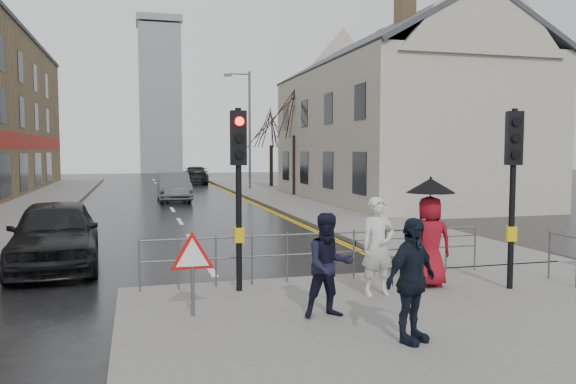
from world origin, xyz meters
TOP-DOWN VIEW (x-y plane):
  - ground at (0.00, 0.00)m, footprint 120.00×120.00m
  - near_pavement at (3.00, -3.50)m, footprint 10.00×9.00m
  - left_pavement at (-6.50, 23.00)m, footprint 4.00×44.00m
  - right_pavement at (6.50, 25.00)m, footprint 4.00×40.00m
  - pavement_bridge_right at (6.50, 3.00)m, footprint 4.00×4.20m
  - building_right_cream at (12.00, 18.00)m, footprint 9.00×16.40m
  - church_tower at (1.50, 62.00)m, footprint 5.00×5.00m
  - traffic_signal_near_left at (0.20, 0.20)m, footprint 0.28×0.27m
  - traffic_signal_near_right at (5.20, -1.00)m, footprint 0.34×0.33m
  - guard_railing_front at (1.95, 0.60)m, footprint 7.14×0.04m
  - warning_sign at (-0.80, -1.21)m, footprint 0.80×0.07m
  - street_lamp at (5.82, 28.00)m, footprint 1.83×0.25m
  - tree_near at (7.50, 22.00)m, footprint 2.40×2.40m
  - tree_far at (8.00, 30.00)m, footprint 2.40×2.40m
  - pedestrian_a at (2.56, -0.79)m, footprint 0.68×0.47m
  - pedestrian_b at (1.27, -1.82)m, footprint 0.80×0.63m
  - pedestrian_with_umbrella at (3.79, -0.45)m, footprint 0.96×0.96m
  - pedestrian_d at (1.95, -3.23)m, footprint 1.09×0.83m
  - car_parked at (-3.48, 4.00)m, footprint 2.18×4.85m
  - car_mid at (0.36, 21.12)m, footprint 1.68×4.73m
  - car_far at (3.19, 36.75)m, footprint 2.47×5.15m

SIDE VIEW (x-z plane):
  - ground at x=0.00m, z-range 0.00..0.00m
  - near_pavement at x=3.00m, z-range 0.00..0.14m
  - left_pavement at x=-6.50m, z-range 0.00..0.14m
  - right_pavement at x=6.50m, z-range 0.00..0.14m
  - pavement_bridge_right at x=6.50m, z-range 0.00..0.14m
  - car_far at x=3.19m, z-range 0.00..1.45m
  - car_mid at x=0.36m, z-range 0.00..1.55m
  - car_parked at x=-3.48m, z-range 0.00..1.62m
  - guard_railing_front at x=1.95m, z-range 0.36..1.36m
  - pedestrian_b at x=1.27m, z-range 0.14..1.79m
  - pedestrian_d at x=1.95m, z-range 0.14..1.86m
  - pedestrian_a at x=2.56m, z-range 0.14..1.92m
  - warning_sign at x=-0.80m, z-range 0.37..1.72m
  - pedestrian_with_umbrella at x=3.79m, z-range 0.22..2.32m
  - traffic_signal_near_left at x=0.20m, z-range 0.76..4.16m
  - traffic_signal_near_right at x=5.20m, z-range 0.76..4.16m
  - tree_far at x=8.00m, z-range 1.60..7.24m
  - street_lamp at x=5.82m, z-range 0.71..8.71m
  - building_right_cream at x=12.00m, z-range -0.27..9.83m
  - tree_near at x=7.50m, z-range 1.85..8.43m
  - church_tower at x=1.50m, z-range 0.00..18.00m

